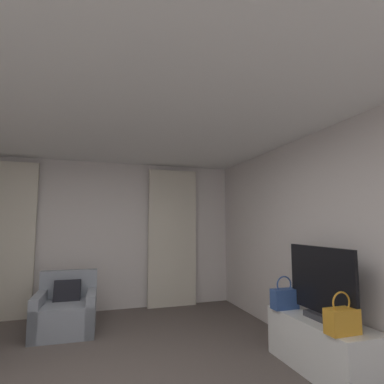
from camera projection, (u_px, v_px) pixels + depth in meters
The scene contains 10 objects.
wall_window at pixel (95, 235), 5.36m from camera, with size 5.12×0.06×2.60m.
wall_right at pixel (343, 242), 3.26m from camera, with size 0.06×6.12×2.60m.
ceiling at pixel (101, 92), 2.63m from camera, with size 5.12×6.12×0.06m, color white.
curtain_left_panel at pixel (4, 239), 4.82m from camera, with size 0.90×0.06×2.50m.
curtain_right_panel at pixel (172, 237), 5.65m from camera, with size 0.90×0.06×2.50m.
armchair at pixel (66, 312), 4.24m from camera, with size 0.82×0.82×0.80m.
tv_console at pixel (322, 345), 3.10m from camera, with size 0.50×1.21×0.52m.
tv_flatscreen at pixel (321, 285), 3.13m from camera, with size 0.20×0.92×0.73m.
handbag_primary at pixel (284, 298), 3.50m from camera, with size 0.30×0.14×0.37m.
handbag_secondary at pixel (342, 320), 2.70m from camera, with size 0.30×0.14×0.37m.
Camera 1 is at (-0.02, -2.65, 1.49)m, focal length 28.47 mm.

